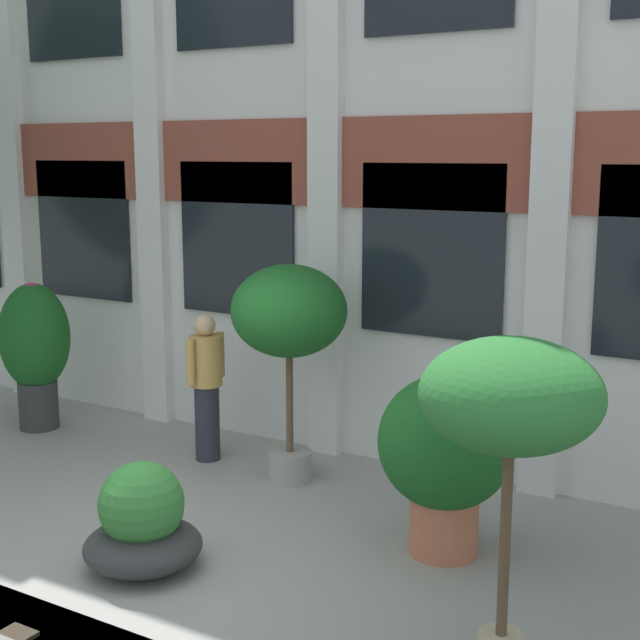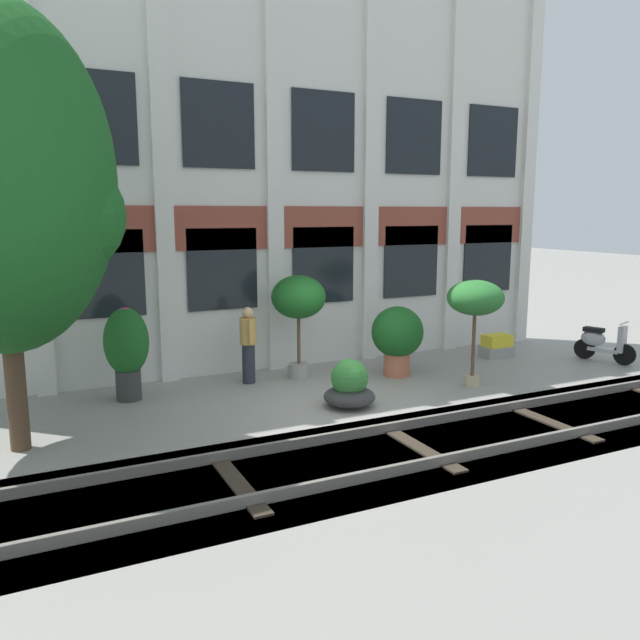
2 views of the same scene
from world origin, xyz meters
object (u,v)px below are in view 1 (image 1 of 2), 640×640
at_px(potted_plant_wide_bowl, 142,525).
at_px(potted_plant_tall_urn, 289,319).
at_px(potted_plant_low_pan, 511,401).
at_px(resident_by_doorway, 206,383).
at_px(potted_plant_glazed_jar, 35,342).
at_px(potted_plant_ribbed_drum, 446,451).

xyz_separation_m(potted_plant_wide_bowl, potted_plant_tall_urn, (-0.03, 2.18, 1.28)).
bearing_deg(potted_plant_tall_urn, potted_plant_low_pan, -35.21).
distance_m(potted_plant_wide_bowl, resident_by_doorway, 2.55).
xyz_separation_m(potted_plant_wide_bowl, resident_by_doorway, (-1.11, 2.25, 0.48)).
xyz_separation_m(potted_plant_tall_urn, potted_plant_glazed_jar, (-3.46, -0.07, -0.59)).
relative_size(potted_plant_tall_urn, potted_plant_low_pan, 1.02).
distance_m(potted_plant_tall_urn, potted_plant_low_pan, 3.54).
height_order(potted_plant_tall_urn, potted_plant_ribbed_drum, potted_plant_tall_urn).
xyz_separation_m(potted_plant_ribbed_drum, potted_plant_glazed_jar, (-5.41, 0.66, 0.17)).
distance_m(potted_plant_low_pan, potted_plant_glazed_jar, 6.69).
xyz_separation_m(potted_plant_wide_bowl, potted_plant_ribbed_drum, (1.92, 1.44, 0.52)).
height_order(potted_plant_low_pan, potted_plant_glazed_jar, potted_plant_low_pan).
relative_size(potted_plant_glazed_jar, resident_by_doorway, 1.11).
relative_size(potted_plant_ribbed_drum, potted_plant_low_pan, 0.70).
distance_m(potted_plant_ribbed_drum, potted_plant_glazed_jar, 5.45).
bearing_deg(potted_plant_tall_urn, potted_plant_glazed_jar, -178.79).
distance_m(potted_plant_ribbed_drum, potted_plant_low_pan, 1.83).
bearing_deg(potted_plant_tall_urn, resident_by_doorway, 176.13).
bearing_deg(potted_plant_tall_urn, potted_plant_wide_bowl, -89.27).
height_order(potted_plant_low_pan, resident_by_doorway, potted_plant_low_pan).
bearing_deg(potted_plant_ribbed_drum, potted_plant_glazed_jar, 173.05).
distance_m(potted_plant_tall_urn, resident_by_doorway, 1.34).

